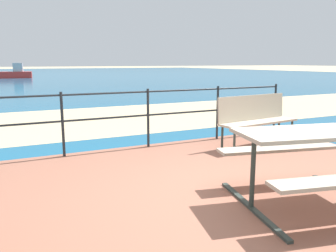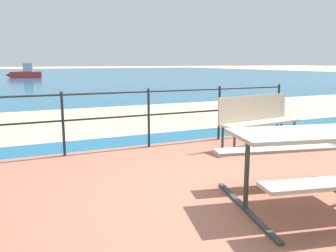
# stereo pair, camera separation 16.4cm
# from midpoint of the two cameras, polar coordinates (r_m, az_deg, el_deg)

# --- Properties ---
(ground_plane) EXTENTS (240.00, 240.00, 0.00)m
(ground_plane) POSITION_cam_midpoint_polar(r_m,az_deg,el_deg) (4.15, 10.62, -11.67)
(ground_plane) COLOR tan
(patio_paving) EXTENTS (6.40, 5.20, 0.06)m
(patio_paving) POSITION_cam_midpoint_polar(r_m,az_deg,el_deg) (4.14, 10.64, -11.28)
(patio_paving) COLOR #935B47
(patio_paving) RESTS_ON ground
(sea_water) EXTENTS (90.00, 90.00, 0.01)m
(sea_water) POSITION_cam_midpoint_polar(r_m,az_deg,el_deg) (43.21, -21.53, 7.83)
(sea_water) COLOR #145B84
(sea_water) RESTS_ON ground
(beach_strip) EXTENTS (54.00, 4.89, 0.01)m
(beach_strip) POSITION_cam_midpoint_polar(r_m,az_deg,el_deg) (9.64, -10.57, 1.16)
(beach_strip) COLOR tan
(beach_strip) RESTS_ON ground
(picnic_table) EXTENTS (1.79, 1.74, 0.80)m
(picnic_table) POSITION_cam_midpoint_polar(r_m,az_deg,el_deg) (3.85, 22.98, -3.78)
(picnic_table) COLOR tan
(picnic_table) RESTS_ON patio_paving
(park_bench) EXTENTS (1.65, 0.59, 0.91)m
(park_bench) POSITION_cam_midpoint_polar(r_m,az_deg,el_deg) (6.33, 15.33, 1.58)
(park_bench) COLOR #BCAD93
(park_bench) RESTS_ON patio_paving
(railing_fence) EXTENTS (5.94, 0.04, 1.04)m
(railing_fence) POSITION_cam_midpoint_polar(r_m,az_deg,el_deg) (6.07, -2.48, 2.68)
(railing_fence) COLOR #1E2328
(railing_fence) RESTS_ON patio_paving
(boat_near) EXTENTS (3.42, 1.45, 1.45)m
(boat_near) POSITION_cam_midpoint_polar(r_m,az_deg,el_deg) (36.90, -22.52, 8.16)
(boat_near) COLOR red
(boat_near) RESTS_ON sea_water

